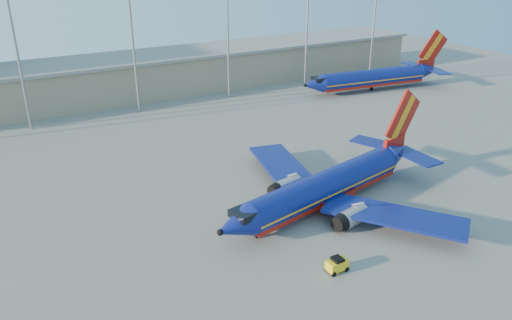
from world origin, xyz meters
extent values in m
plane|color=slate|center=(0.00, 0.00, 0.00)|extent=(220.00, 220.00, 0.00)
cube|color=#89725E|center=(10.00, 58.00, 4.00)|extent=(120.00, 15.00, 8.00)
cube|color=slate|center=(10.00, 58.00, 8.20)|extent=(122.00, 16.00, 0.60)
cylinder|color=gray|center=(-25.00, 46.00, 14.00)|extent=(0.44, 0.44, 28.00)
cylinder|color=gray|center=(-5.00, 46.00, 14.00)|extent=(0.44, 0.44, 28.00)
cylinder|color=gray|center=(15.00, 46.00, 14.00)|extent=(0.44, 0.44, 28.00)
cylinder|color=gray|center=(35.00, 46.00, 14.00)|extent=(0.44, 0.44, 28.00)
cylinder|color=gray|center=(55.00, 46.00, 14.00)|extent=(0.44, 0.44, 28.00)
cylinder|color=navy|center=(2.84, -3.55, 2.79)|extent=(25.08, 8.56, 3.82)
cube|color=#A0160C|center=(2.84, -3.55, 1.81)|extent=(24.94, 7.85, 1.34)
cube|color=orange|center=(2.84, -3.55, 2.53)|extent=(25.09, 8.60, 0.23)
cone|color=navy|center=(-11.46, -6.37, 2.79)|extent=(5.00, 4.59, 3.82)
cube|color=black|center=(-10.14, -6.11, 3.77)|extent=(2.95, 3.12, 0.83)
cone|color=navy|center=(17.65, -0.63, 3.15)|extent=(6.01, 4.79, 3.82)
cube|color=#A0160C|center=(16.83, -0.79, 4.55)|extent=(4.37, 1.40, 2.27)
cube|color=#A0160C|center=(18.25, -0.51, 8.17)|extent=(7.51, 1.79, 8.25)
cube|color=orange|center=(18.05, -0.55, 8.17)|extent=(5.04, 1.40, 6.47)
cube|color=navy|center=(16.56, 2.74, 3.72)|extent=(5.45, 7.30, 0.23)
cube|color=navy|center=(17.92, -4.15, 3.72)|extent=(3.20, 6.66, 0.23)
cube|color=navy|center=(2.60, 5.68, 1.86)|extent=(8.60, 16.77, 0.36)
cube|color=navy|center=(6.12, -12.17, 1.86)|extent=(13.45, 16.07, 0.36)
cube|color=#A0160C|center=(3.35, -3.45, 1.40)|extent=(6.87, 5.16, 1.03)
cylinder|color=gray|center=(0.58, 1.49, 1.19)|extent=(4.07, 2.85, 2.17)
cylinder|color=gray|center=(2.66, -9.06, 1.19)|extent=(4.07, 2.85, 2.17)
cylinder|color=gray|center=(-8.31, -5.75, 0.57)|extent=(0.29, 0.29, 1.14)
cylinder|color=black|center=(-8.31, -5.75, 0.33)|extent=(0.70, 0.38, 0.66)
cylinder|color=black|center=(3.84, -0.61, 0.43)|extent=(0.96, 0.73, 0.87)
cylinder|color=black|center=(4.88, -5.88, 0.43)|extent=(0.96, 0.73, 0.87)
cylinder|color=navy|center=(45.58, 34.88, 2.88)|extent=(25.89, 7.23, 3.95)
cube|color=#A0160C|center=(45.58, 34.88, 1.87)|extent=(25.79, 6.49, 1.39)
cube|color=orange|center=(45.58, 34.88, 2.61)|extent=(25.90, 7.28, 0.23)
cone|color=navy|center=(30.67, 36.83, 2.88)|extent=(4.95, 4.49, 3.95)
cube|color=black|center=(32.04, 36.65, 3.89)|extent=(2.90, 3.08, 0.85)
cone|color=navy|center=(61.02, 32.86, 3.25)|extent=(6.01, 4.63, 3.95)
cube|color=#A0160C|center=(60.17, 32.97, 4.69)|extent=(4.52, 1.16, 2.35)
cube|color=#A0160C|center=(61.65, 32.77, 8.43)|extent=(7.81, 1.35, 8.51)
cube|color=orange|center=(61.44, 32.80, 8.43)|extent=(5.22, 1.12, 6.67)
cube|color=navy|center=(61.07, 36.51, 3.84)|extent=(3.73, 7.06, 0.23)
cube|color=navy|center=(60.13, 29.32, 3.84)|extent=(5.29, 7.50, 0.23)
cylinder|color=black|center=(45.58, 34.88, 0.48)|extent=(0.84, 0.84, 0.96)
cube|color=yellow|center=(-4.55, -15.19, 0.78)|extent=(2.19, 1.27, 1.03)
cube|color=black|center=(-4.55, -15.19, 1.40)|extent=(1.05, 1.15, 0.36)
cylinder|color=black|center=(-5.38, -14.64, 0.27)|extent=(0.54, 0.19, 0.54)
cylinder|color=black|center=(-5.37, -15.77, 0.27)|extent=(0.54, 0.19, 0.54)
cylinder|color=black|center=(-3.73, -14.61, 0.27)|extent=(0.54, 0.19, 0.54)
cylinder|color=black|center=(-3.71, -15.75, 0.27)|extent=(0.54, 0.19, 0.54)
camera|label=1|loc=(-32.67, -47.22, 30.28)|focal=35.00mm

